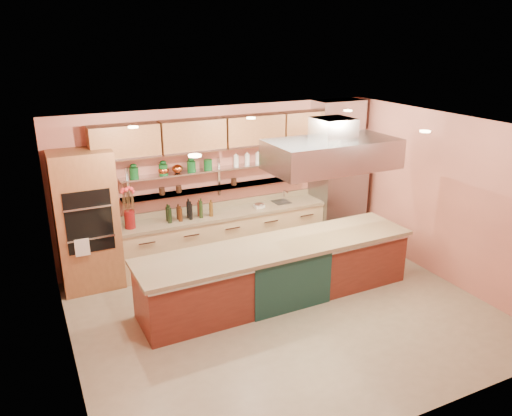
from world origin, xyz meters
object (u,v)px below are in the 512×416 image
refrigerator (337,190)px  green_canister (208,164)px  island (278,271)px  kitchen_scale (259,205)px  copper_kettle (177,169)px  flower_vase (130,219)px

refrigerator → green_canister: (-2.64, 0.23, 0.75)m
green_canister → refrigerator: bearing=-5.0°
island → green_canister: (-0.43, 1.87, 1.35)m
refrigerator → green_canister: bearing=175.0°
kitchen_scale → copper_kettle: copper_kettle is taller
refrigerator → flower_vase: 4.13m
flower_vase → kitchen_scale: bearing=0.0°
refrigerator → flower_vase: (-4.13, 0.01, 0.03)m
flower_vase → island: bearing=-40.9°
flower_vase → green_canister: bearing=8.4°
kitchen_scale → green_canister: green_canister is taller
flower_vase → green_canister: green_canister is taller
refrigerator → island: 2.82m
flower_vase → copper_kettle: (0.92, 0.22, 0.71)m
green_canister → island: bearing=-77.1°
island → flower_vase: bearing=138.0°
flower_vase → copper_kettle: copper_kettle is taller
kitchen_scale → island: bearing=-121.4°
refrigerator → kitchen_scale: refrigerator is taller
refrigerator → green_canister: refrigerator is taller
refrigerator → kitchen_scale: (-1.74, 0.01, -0.07)m
refrigerator → copper_kettle: size_ratio=11.22×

